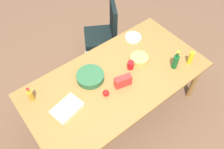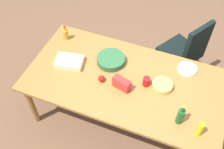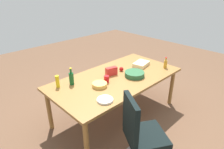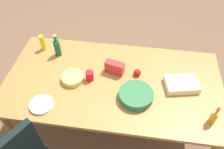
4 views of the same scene
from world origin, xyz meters
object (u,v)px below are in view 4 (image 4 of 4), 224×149
(paper_plate_stack, at_px, (41,105))
(conference_table, at_px, (113,85))
(chip_bag_red, at_px, (115,68))
(wine_bottle, at_px, (57,47))
(chip_bowl, at_px, (73,78))
(dressing_bottle, at_px, (214,117))
(red_solo_cup, at_px, (90,76))
(salad_bowl, at_px, (136,95))
(apple_red, at_px, (137,73))
(sheet_cake, at_px, (182,84))
(mustard_bottle, at_px, (43,43))

(paper_plate_stack, bearing_deg, conference_table, -147.18)
(chip_bag_red, bearing_deg, wine_bottle, -15.28)
(conference_table, xyz_separation_m, wine_bottle, (0.68, -0.31, 0.17))
(chip_bowl, distance_m, paper_plate_stack, 0.41)
(dressing_bottle, xyz_separation_m, wine_bottle, (1.61, -0.66, 0.03))
(chip_bowl, xyz_separation_m, chip_bag_red, (-0.42, -0.17, 0.04))
(wine_bottle, distance_m, red_solo_cup, 0.55)
(conference_table, distance_m, salad_bowl, 0.33)
(conference_table, height_order, chip_bowl, chip_bowl)
(apple_red, bearing_deg, chip_bag_red, -1.82)
(chip_bowl, distance_m, sheet_cake, 1.11)
(mustard_bottle, bearing_deg, salad_bowl, 153.36)
(conference_table, relative_size, paper_plate_stack, 10.20)
(mustard_bottle, height_order, paper_plate_stack, mustard_bottle)
(apple_red, distance_m, dressing_bottle, 0.83)
(mustard_bottle, relative_size, dressing_bottle, 0.92)
(chip_bag_red, relative_size, red_solo_cup, 1.82)
(apple_red, xyz_separation_m, dressing_bottle, (-0.69, 0.47, 0.04))
(paper_plate_stack, relative_size, salad_bowl, 0.66)
(conference_table, xyz_separation_m, mustard_bottle, (0.88, -0.38, 0.16))
(apple_red, relative_size, salad_bowl, 0.23)
(sheet_cake, xyz_separation_m, paper_plate_stack, (1.32, 0.42, -0.02))
(dressing_bottle, relative_size, red_solo_cup, 1.88)
(chip_bowl, xyz_separation_m, apple_red, (-0.65, -0.16, 0.01))
(chip_bowl, relative_size, apple_red, 3.01)
(paper_plate_stack, bearing_deg, chip_bowl, -120.62)
(chip_bowl, xyz_separation_m, wine_bottle, (0.26, -0.36, 0.08))
(conference_table, xyz_separation_m, chip_bowl, (0.41, 0.05, 0.10))
(conference_table, bearing_deg, salad_bowl, 142.96)
(dressing_bottle, bearing_deg, paper_plate_stack, 1.78)
(dressing_bottle, xyz_separation_m, salad_bowl, (0.68, -0.17, -0.04))
(apple_red, distance_m, wine_bottle, 0.94)
(red_solo_cup, bearing_deg, chip_bowl, 10.28)
(chip_bag_red, xyz_separation_m, mustard_bottle, (0.88, -0.26, 0.02))
(paper_plate_stack, height_order, wine_bottle, wine_bottle)
(apple_red, relative_size, mustard_bottle, 0.40)
(apple_red, bearing_deg, mustard_bottle, -13.27)
(apple_red, distance_m, red_solo_cup, 0.50)
(sheet_cake, bearing_deg, conference_table, 1.65)
(sheet_cake, bearing_deg, mustard_bottle, -12.84)
(apple_red, xyz_separation_m, mustard_bottle, (1.12, -0.26, 0.06))
(sheet_cake, height_order, dressing_bottle, dressing_bottle)
(salad_bowl, bearing_deg, mustard_bottle, -26.64)
(sheet_cake, distance_m, salad_bowl, 0.49)
(wine_bottle, bearing_deg, chip_bowl, 126.53)
(chip_bowl, bearing_deg, wine_bottle, -53.47)
(wine_bottle, bearing_deg, apple_red, 168.12)
(conference_table, height_order, chip_bag_red, chip_bag_red)
(chip_bag_red, distance_m, mustard_bottle, 0.92)
(red_solo_cup, bearing_deg, wine_bottle, -36.49)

